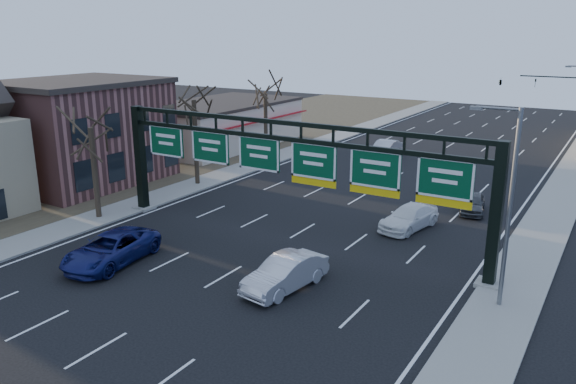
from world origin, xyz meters
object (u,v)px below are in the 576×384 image
Objects in this scene: car_blue_suv at (111,249)px; car_silver_sedan at (285,273)px; sign_gantry at (288,165)px; car_white_wagon at (409,217)px.

car_blue_suv is 1.19× the size of car_silver_sedan.
sign_gantry is 8.86m from car_white_wagon.
car_silver_sedan is 11.61m from car_white_wagon.
car_silver_sedan is (3.23, -5.50, -3.82)m from sign_gantry.
sign_gantry is at bearing -120.18° from car_white_wagon.
sign_gantry is at bearing 43.08° from car_blue_suv.
sign_gantry is 7.43m from car_silver_sedan.
car_white_wagon is at bearing 41.96° from car_blue_suv.
car_silver_sedan is at bearing 5.61° from car_blue_suv.
car_blue_suv is at bearing -129.23° from sign_gantry.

